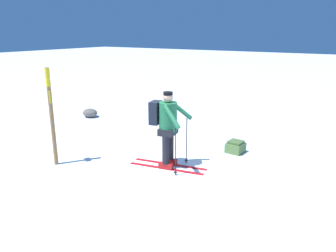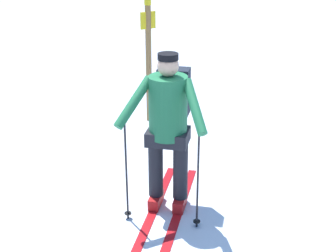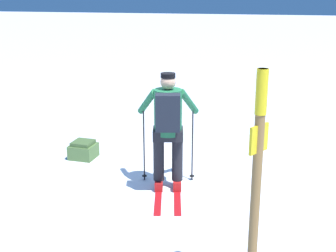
% 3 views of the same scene
% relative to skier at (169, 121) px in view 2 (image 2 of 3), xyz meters
% --- Properties ---
extents(ground_plane, '(80.00, 80.00, 0.00)m').
position_rel_skier_xyz_m(ground_plane, '(-0.33, -0.25, -0.96)').
color(ground_plane, white).
extents(skier, '(1.70, 0.87, 1.64)m').
position_rel_skier_xyz_m(skier, '(0.00, 0.00, 0.00)').
color(skier, red).
rests_on(skier, ground_plane).
extents(trail_marker, '(0.21, 0.15, 2.11)m').
position_rel_skier_xyz_m(trail_marker, '(2.12, 1.21, 0.28)').
color(trail_marker, olive).
rests_on(trail_marker, ground_plane).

